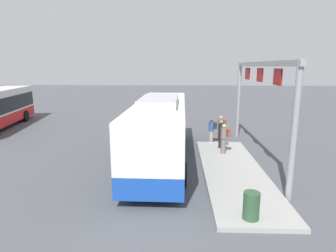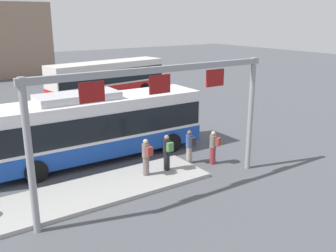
{
  "view_description": "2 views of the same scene",
  "coord_description": "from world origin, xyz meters",
  "px_view_note": "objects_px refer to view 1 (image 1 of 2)",
  "views": [
    {
      "loc": [
        -14.56,
        -0.94,
        4.95
      ],
      "look_at": [
        2.68,
        -0.29,
        1.3
      ],
      "focal_mm": 30.39,
      "sensor_mm": 36.0,
      "label": 1
    },
    {
      "loc": [
        -7.01,
        -16.77,
        6.93
      ],
      "look_at": [
        3.06,
        -1.85,
        1.67
      ],
      "focal_mm": 40.23,
      "sensor_mm": 36.0,
      "label": 2
    }
  ],
  "objects_px": {
    "person_waiting_mid": "(222,133)",
    "person_waiting_far": "(224,138)",
    "person_boarding": "(212,130)",
    "person_waiting_near": "(221,127)",
    "bus_main": "(161,127)",
    "trash_bin": "(251,206)"
  },
  "relations": [
    {
      "from": "person_waiting_far",
      "to": "trash_bin",
      "type": "relative_size",
      "value": 1.86
    },
    {
      "from": "person_boarding",
      "to": "person_waiting_near",
      "type": "height_order",
      "value": "same"
    },
    {
      "from": "person_boarding",
      "to": "person_waiting_mid",
      "type": "xyz_separation_m",
      "value": [
        -1.58,
        -0.4,
        0.16
      ]
    },
    {
      "from": "bus_main",
      "to": "person_waiting_near",
      "type": "relative_size",
      "value": 6.66
    },
    {
      "from": "person_boarding",
      "to": "bus_main",
      "type": "bearing_deg",
      "value": 46.27
    },
    {
      "from": "person_boarding",
      "to": "person_waiting_mid",
      "type": "bearing_deg",
      "value": 102.0
    },
    {
      "from": "person_waiting_mid",
      "to": "trash_bin",
      "type": "height_order",
      "value": "person_waiting_mid"
    },
    {
      "from": "person_waiting_mid",
      "to": "trash_bin",
      "type": "xyz_separation_m",
      "value": [
        -8.07,
        0.22,
        -0.44
      ]
    },
    {
      "from": "person_waiting_mid",
      "to": "person_waiting_far",
      "type": "height_order",
      "value": "same"
    },
    {
      "from": "person_waiting_near",
      "to": "trash_bin",
      "type": "bearing_deg",
      "value": 63.8
    },
    {
      "from": "person_waiting_near",
      "to": "trash_bin",
      "type": "xyz_separation_m",
      "value": [
        -10.55,
        0.54,
        -0.28
      ]
    },
    {
      "from": "bus_main",
      "to": "person_waiting_far",
      "type": "distance_m",
      "value": 3.65
    },
    {
      "from": "person_waiting_near",
      "to": "person_waiting_far",
      "type": "xyz_separation_m",
      "value": [
        -3.56,
        0.34,
        0.16
      ]
    },
    {
      "from": "person_waiting_near",
      "to": "person_waiting_far",
      "type": "bearing_deg",
      "value": 61.3
    },
    {
      "from": "person_waiting_near",
      "to": "trash_bin",
      "type": "height_order",
      "value": "person_waiting_near"
    },
    {
      "from": "person_waiting_near",
      "to": "trash_bin",
      "type": "distance_m",
      "value": 10.57
    },
    {
      "from": "person_waiting_near",
      "to": "person_waiting_mid",
      "type": "xyz_separation_m",
      "value": [
        -2.48,
        0.32,
        0.16
      ]
    },
    {
      "from": "person_waiting_near",
      "to": "person_waiting_far",
      "type": "relative_size",
      "value": 1.0
    },
    {
      "from": "person_waiting_mid",
      "to": "person_waiting_near",
      "type": "bearing_deg",
      "value": -98.5
    },
    {
      "from": "person_waiting_near",
      "to": "bus_main",
      "type": "bearing_deg",
      "value": 25.73
    },
    {
      "from": "person_boarding",
      "to": "person_waiting_far",
      "type": "distance_m",
      "value": 2.7
    },
    {
      "from": "person_waiting_mid",
      "to": "person_waiting_far",
      "type": "distance_m",
      "value": 1.08
    }
  ]
}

